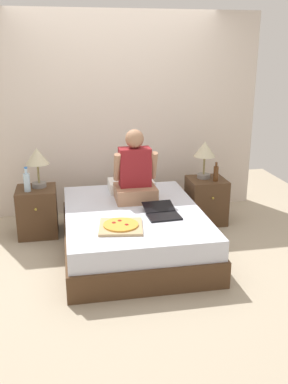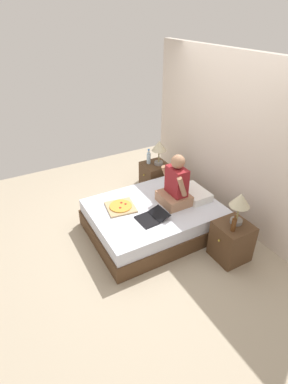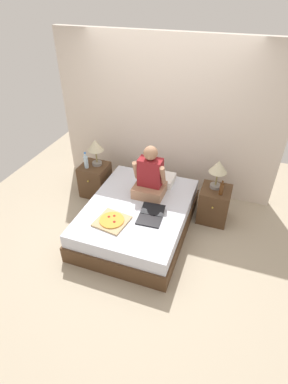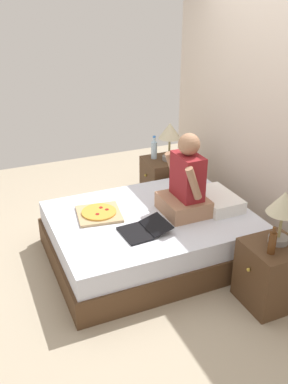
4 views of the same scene
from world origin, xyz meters
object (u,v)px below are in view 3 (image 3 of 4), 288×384
nightstand_right (214,204)px  lamp_on_right_nightstand (218,168)px  water_bottle (86,162)px  bed (138,217)px  beer_bottle (221,189)px  person_seated (150,178)px  pizza_box (112,221)px  laptop (150,217)px  lamp_on_left_nightstand (95,147)px  nightstand_left (95,180)px

nightstand_right → lamp_on_right_nightstand: lamp_on_right_nightstand is taller
water_bottle → lamp_on_right_nightstand: bearing=3.9°
bed → beer_bottle: 1.27m
person_seated → pizza_box: size_ratio=1.72×
lamp_on_right_nightstand → person_seated: bearing=-158.6°
nightstand_right → beer_bottle: (0.07, -0.10, 0.37)m
bed → person_seated: person_seated is taller
lamp_on_right_nightstand → nightstand_right: bearing=-59.1°
lamp_on_right_nightstand → person_seated: (-0.91, -0.35, -0.14)m
nightstand_right → pizza_box: bearing=-138.2°
water_bottle → beer_bottle: (2.17, -0.01, -0.02)m
pizza_box → laptop: bearing=28.6°
lamp_on_right_nightstand → person_seated: person_seated is taller
water_bottle → pizza_box: 1.35m
lamp_on_right_nightstand → person_seated: size_ratio=0.58×
beer_bottle → water_bottle: bearing=179.7°
lamp_on_left_nightstand → person_seated: size_ratio=0.58×
pizza_box → nightstand_left: bearing=127.4°
pizza_box → lamp_on_left_nightstand: bearing=124.8°
nightstand_left → lamp_on_right_nightstand: lamp_on_right_nightstand is taller
laptop → pizza_box: bearing=-151.4°
laptop → nightstand_left: bearing=147.0°
nightstand_right → laptop: (-0.75, -0.83, 0.20)m
bed → nightstand_right: nightstand_right is taller
nightstand_right → lamp_on_right_nightstand: 0.61m
nightstand_left → lamp_on_right_nightstand: 2.08m
nightstand_left → beer_bottle: 2.13m
lamp_on_right_nightstand → beer_bottle: bearing=-56.3°
nightstand_left → water_bottle: (-0.08, -0.09, 0.39)m
water_bottle → laptop: bearing=-28.6°
nightstand_right → person_seated: person_seated is taller
laptop → pizza_box: 0.52m
water_bottle → person_seated: (1.17, -0.21, 0.08)m
person_seated → nightstand_right: bearing=18.0°
beer_bottle → nightstand_left: bearing=177.3°
lamp_on_left_nightstand → beer_bottle: bearing=-4.2°
nightstand_left → water_bottle: size_ratio=2.00×
water_bottle → lamp_on_right_nightstand: size_ratio=0.61×
lamp_on_left_nightstand → nightstand_right: (1.98, -0.05, -0.60)m
pizza_box → bed: bearing=67.2°
nightstand_left → lamp_on_left_nightstand: (0.04, 0.05, 0.60)m
bed → lamp_on_right_nightstand: bearing=34.4°
beer_bottle → laptop: bearing=-138.4°
person_seated → lamp_on_left_nightstand: bearing=161.3°
beer_bottle → person_seated: size_ratio=0.29×
person_seated → lamp_on_right_nightstand: bearing=21.4°
nightstand_right → beer_bottle: size_ratio=2.40×
lamp_on_right_nightstand → laptop: lamp_on_right_nightstand is taller
water_bottle → nightstand_right: bearing=2.5°
nightstand_right → lamp_on_right_nightstand: (-0.03, 0.05, 0.60)m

